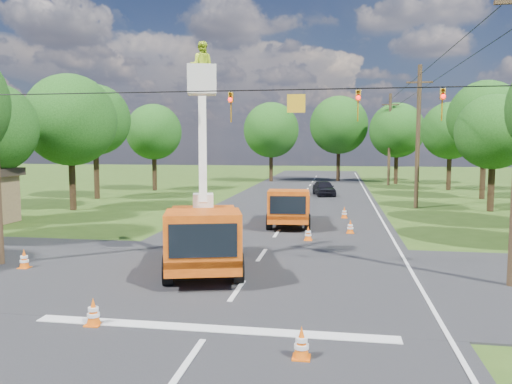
% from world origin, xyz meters
% --- Properties ---
extents(ground, '(140.00, 140.00, 0.00)m').
position_xyz_m(ground, '(0.00, 20.00, 0.00)').
color(ground, '#2F4A16').
rests_on(ground, ground).
extents(road_main, '(12.00, 100.00, 0.06)m').
position_xyz_m(road_main, '(0.00, 20.00, 0.00)').
color(road_main, black).
rests_on(road_main, ground).
extents(road_cross, '(56.00, 10.00, 0.07)m').
position_xyz_m(road_cross, '(0.00, 2.00, 0.00)').
color(road_cross, black).
rests_on(road_cross, ground).
extents(stop_bar, '(9.00, 0.45, 0.02)m').
position_xyz_m(stop_bar, '(0.00, -3.20, 0.00)').
color(stop_bar, silver).
rests_on(stop_bar, ground).
extents(edge_line, '(0.12, 90.00, 0.02)m').
position_xyz_m(edge_line, '(5.60, 20.00, 0.00)').
color(edge_line, silver).
rests_on(edge_line, ground).
extents(bucket_truck, '(3.96, 6.81, 8.15)m').
position_xyz_m(bucket_truck, '(-1.73, 2.47, 1.71)').
color(bucket_truck, '#EA5E10').
rests_on(bucket_truck, ground).
extents(second_truck, '(2.60, 5.85, 2.14)m').
position_xyz_m(second_truck, '(0.35, 12.75, 1.11)').
color(second_truck, '#EA5E10').
rests_on(second_truck, ground).
extents(ground_worker, '(0.85, 0.74, 1.96)m').
position_xyz_m(ground_worker, '(-2.02, 3.07, 0.98)').
color(ground_worker, orange).
rests_on(ground_worker, ground).
extents(distant_car, '(2.41, 4.24, 1.36)m').
position_xyz_m(distant_car, '(1.79, 29.35, 0.68)').
color(distant_car, black).
rests_on(distant_car, ground).
extents(traffic_cone_0, '(0.38, 0.38, 0.71)m').
position_xyz_m(traffic_cone_0, '(-2.95, -3.39, 0.36)').
color(traffic_cone_0, '#EF5E0C').
rests_on(traffic_cone_0, ground).
extents(traffic_cone_1, '(0.38, 0.38, 0.71)m').
position_xyz_m(traffic_cone_1, '(2.30, -4.48, 0.36)').
color(traffic_cone_1, '#EF5E0C').
rests_on(traffic_cone_1, ground).
extents(traffic_cone_2, '(0.38, 0.38, 0.71)m').
position_xyz_m(traffic_cone_2, '(1.66, 8.49, 0.36)').
color(traffic_cone_2, '#EF5E0C').
rests_on(traffic_cone_2, ground).
extents(traffic_cone_3, '(0.38, 0.38, 0.71)m').
position_xyz_m(traffic_cone_3, '(3.65, 10.72, 0.36)').
color(traffic_cone_3, '#EF5E0C').
rests_on(traffic_cone_3, ground).
extents(traffic_cone_4, '(0.38, 0.38, 0.71)m').
position_xyz_m(traffic_cone_4, '(-8.20, 1.55, 0.36)').
color(traffic_cone_4, '#EF5E0C').
rests_on(traffic_cone_4, ground).
extents(traffic_cone_6, '(0.38, 0.38, 0.71)m').
position_xyz_m(traffic_cone_6, '(3.41, 15.97, 0.36)').
color(traffic_cone_6, '#EF5E0C').
rests_on(traffic_cone_6, ground).
extents(pole_right_mid, '(1.80, 0.30, 10.00)m').
position_xyz_m(pole_right_mid, '(8.50, 22.00, 5.11)').
color(pole_right_mid, '#4C3823').
rests_on(pole_right_mid, ground).
extents(pole_right_far, '(1.80, 0.30, 10.00)m').
position_xyz_m(pole_right_far, '(8.50, 42.00, 5.11)').
color(pole_right_far, '#4C3823').
rests_on(pole_right_far, ground).
extents(signal_span, '(18.00, 0.29, 1.07)m').
position_xyz_m(signal_span, '(2.23, 1.99, 5.88)').
color(signal_span, black).
rests_on(signal_span, ground).
extents(tree_left_d, '(6.20, 6.20, 9.24)m').
position_xyz_m(tree_left_d, '(-15.00, 17.00, 6.12)').
color(tree_left_d, '#382616').
rests_on(tree_left_d, ground).
extents(tree_left_e, '(5.80, 5.80, 9.41)m').
position_xyz_m(tree_left_e, '(-16.80, 24.00, 6.49)').
color(tree_left_e, '#382616').
rests_on(tree_left_e, ground).
extents(tree_left_f, '(5.40, 5.40, 8.40)m').
position_xyz_m(tree_left_f, '(-14.80, 32.00, 5.69)').
color(tree_left_f, '#382616').
rests_on(tree_left_f, ground).
extents(tree_right_c, '(5.00, 5.00, 7.83)m').
position_xyz_m(tree_right_c, '(13.20, 21.00, 5.31)').
color(tree_right_c, '#382616').
rests_on(tree_right_c, ground).
extents(tree_right_d, '(6.00, 6.00, 9.70)m').
position_xyz_m(tree_right_d, '(14.80, 29.00, 6.68)').
color(tree_right_d, '#382616').
rests_on(tree_right_d, ground).
extents(tree_right_e, '(5.60, 5.60, 8.63)m').
position_xyz_m(tree_right_e, '(13.80, 37.00, 5.81)').
color(tree_right_e, '#382616').
rests_on(tree_right_e, ground).
extents(tree_far_a, '(6.60, 6.60, 9.50)m').
position_xyz_m(tree_far_a, '(-5.00, 45.00, 6.19)').
color(tree_far_a, '#382616').
rests_on(tree_far_a, ground).
extents(tree_far_b, '(7.00, 7.00, 10.32)m').
position_xyz_m(tree_far_b, '(3.00, 47.00, 6.81)').
color(tree_far_b, '#382616').
rests_on(tree_far_b, ground).
extents(tree_far_c, '(6.20, 6.20, 9.18)m').
position_xyz_m(tree_far_c, '(9.50, 44.00, 6.06)').
color(tree_far_c, '#382616').
rests_on(tree_far_c, ground).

